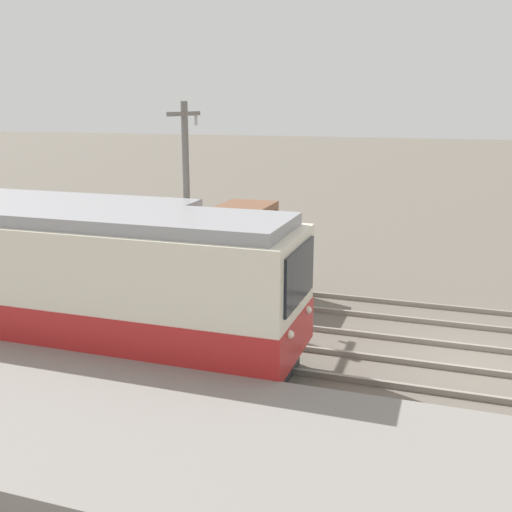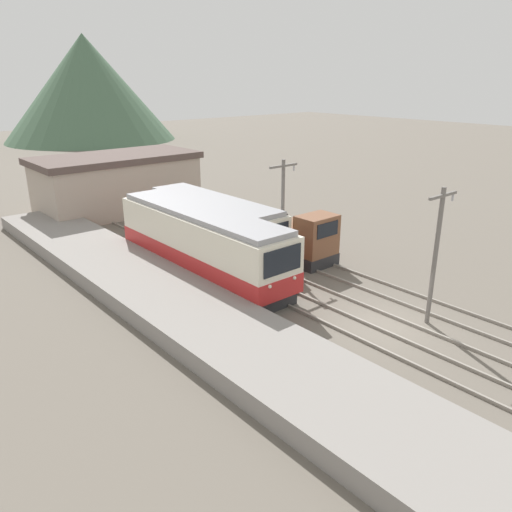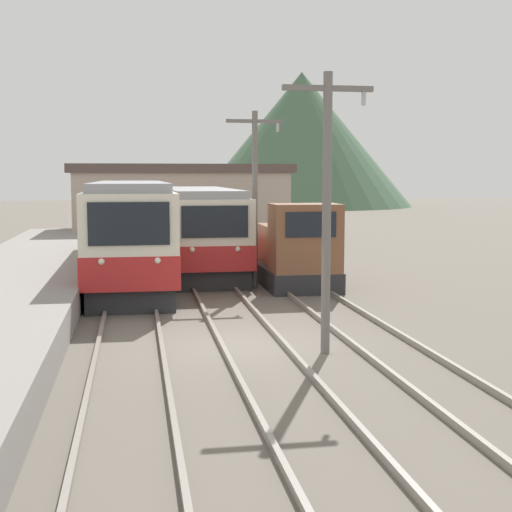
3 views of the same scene
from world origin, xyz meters
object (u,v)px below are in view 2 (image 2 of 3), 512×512
object	(u,v)px
commuter_train_center	(214,227)
shunting_locomotive	(299,240)
commuter_train_left	(202,245)
catenary_mast_mid	(283,209)
catenary_mast_near	(436,251)

from	to	relation	value
commuter_train_center	shunting_locomotive	distance (m)	5.37
commuter_train_left	shunting_locomotive	distance (m)	6.06
catenary_mast_mid	commuter_train_center	bearing A→B (deg)	108.25
commuter_train_center	catenary_mast_mid	distance (m)	5.14
commuter_train_left	shunting_locomotive	size ratio (longest dim) A/B	2.56
catenary_mast_near	catenary_mast_mid	xyz separation A→B (m)	(0.00, 9.46, 0.00)
commuter_train_left	commuter_train_center	bearing A→B (deg)	44.72
shunting_locomotive	commuter_train_left	bearing A→B (deg)	163.98
catenary_mast_near	catenary_mast_mid	distance (m)	9.46
shunting_locomotive	catenary_mast_near	size ratio (longest dim) A/B	0.81
catenary_mast_near	commuter_train_center	bearing A→B (deg)	96.14
commuter_train_center	shunting_locomotive	bearing A→B (deg)	-55.94
shunting_locomotive	catenary_mast_mid	bearing A→B (deg)	-174.71
commuter_train_left	commuter_train_center	xyz separation A→B (m)	(2.80, 2.77, -0.12)
commuter_train_center	commuter_train_left	bearing A→B (deg)	-135.28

